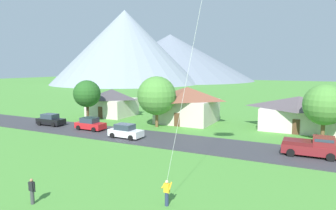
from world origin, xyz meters
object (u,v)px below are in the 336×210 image
house_rightmost (187,104)px  parked_car_red_west_end (90,124)px  tree_near_left (87,94)px  parked_car_black_mid_east (51,120)px  house_right_center (112,102)px  parked_car_white_mid_west (126,131)px  watcher_person (32,191)px  house_left_center (298,113)px  tree_right_of_center (157,96)px  tree_center (324,105)px  pickup_truck_maroon_west_side (312,146)px

house_rightmost → parked_car_red_west_end: (-9.55, -11.59, -2.01)m
tree_near_left → parked_car_black_mid_east: size_ratio=1.54×
house_right_center → parked_car_white_mid_west: size_ratio=1.79×
parked_car_white_mid_west → watcher_person: size_ratio=2.54×
parked_car_black_mid_east → parked_car_red_west_end: bearing=0.7°
parked_car_white_mid_west → parked_car_red_west_end: bearing=166.4°
house_rightmost → parked_car_black_mid_east: house_rightmost is taller
parked_car_white_mid_west → parked_car_black_mid_east: (-14.43, 1.59, 0.00)m
parked_car_white_mid_west → house_left_center: bearing=38.7°
tree_right_of_center → parked_car_black_mid_east: size_ratio=1.72×
parked_car_black_mid_east → tree_near_left: bearing=60.6°
house_left_center → parked_car_black_mid_east: 35.46m
parked_car_red_west_end → tree_near_left: bearing=134.1°
house_rightmost → parked_car_black_mid_east: (-16.99, -11.69, -2.01)m
tree_center → house_right_center: bearing=173.1°
tree_right_of_center → tree_center: bearing=3.4°
house_rightmost → parked_car_white_mid_west: (-2.56, -13.28, -2.01)m
pickup_truck_maroon_west_side → house_rightmost: bearing=147.1°
tree_center → pickup_truck_maroon_west_side: (-0.99, -7.44, -3.25)m
tree_near_left → watcher_person: 29.12m
house_right_center → tree_right_of_center: (11.93, -5.29, 2.10)m
parked_car_black_mid_east → watcher_person: parked_car_black_mid_east is taller
tree_center → house_rightmost: bearing=167.6°
watcher_person → parked_car_black_mid_east: bearing=135.5°
tree_center → watcher_person: tree_center is taller
house_left_center → tree_right_of_center: 19.77m
parked_car_red_west_end → parked_car_white_mid_west: 7.19m
parked_car_red_west_end → pickup_truck_maroon_west_side: size_ratio=0.81×
house_left_center → tree_right_of_center: size_ratio=1.41×
parked_car_black_mid_east → tree_right_of_center: bearing=23.4°
house_left_center → watcher_person: 34.87m
parked_car_white_mid_west → house_rightmost: bearing=79.1°
tree_center → tree_right_of_center: tree_right_of_center is taller
tree_near_left → pickup_truck_maroon_west_side: 32.68m
tree_right_of_center → parked_car_red_west_end: size_ratio=1.74×
house_right_center → parked_car_white_mid_west: house_right_center is taller
house_rightmost → watcher_person: 30.69m
house_rightmost → parked_car_red_west_end: house_rightmost is taller
house_left_center → parked_car_red_west_end: 28.65m
tree_near_left → tree_center: size_ratio=0.98×
parked_car_red_west_end → parked_car_black_mid_east: bearing=-179.3°
house_rightmost → parked_car_white_mid_west: size_ratio=2.09×
house_right_center → watcher_person: 34.72m
house_left_center → tree_near_left: 31.29m
parked_car_white_mid_west → pickup_truck_maroon_west_side: size_ratio=0.81×
tree_right_of_center → watcher_person: size_ratio=4.38×
house_left_center → parked_car_black_mid_east: (-32.88, -13.17, -1.55)m
tree_right_of_center → parked_car_white_mid_west: 8.68m
parked_car_black_mid_east → house_left_center: bearing=21.8°
house_rightmost → tree_right_of_center: size_ratio=1.21×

